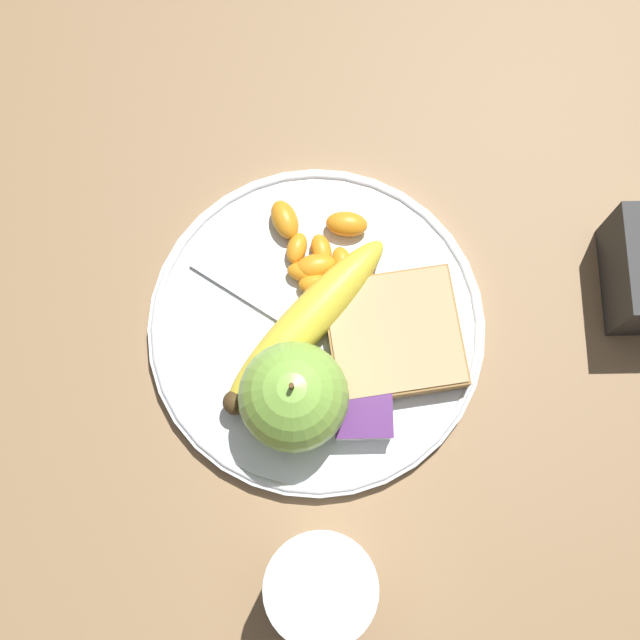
# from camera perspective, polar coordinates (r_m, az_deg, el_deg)

# --- Properties ---
(ground_plane) EXTENTS (3.00, 3.00, 0.00)m
(ground_plane) POSITION_cam_1_polar(r_m,az_deg,el_deg) (0.72, 0.00, -0.61)
(ground_plane) COLOR olive
(plate) EXTENTS (0.27, 0.27, 0.01)m
(plate) POSITION_cam_1_polar(r_m,az_deg,el_deg) (0.71, 0.00, -0.47)
(plate) COLOR silver
(plate) RESTS_ON ground_plane
(juice_glass) EXTENTS (0.08, 0.08, 0.09)m
(juice_glass) POSITION_cam_1_polar(r_m,az_deg,el_deg) (0.66, 0.24, -16.67)
(juice_glass) COLOR silver
(juice_glass) RESTS_ON ground_plane
(apple) EXTENTS (0.08, 0.08, 0.09)m
(apple) POSITION_cam_1_polar(r_m,az_deg,el_deg) (0.66, -1.45, -4.93)
(apple) COLOR #84BC47
(apple) RESTS_ON plate
(banana) EXTENTS (0.15, 0.15, 0.04)m
(banana) POSITION_cam_1_polar(r_m,az_deg,el_deg) (0.69, -0.71, -0.49)
(banana) COLOR yellow
(banana) RESTS_ON plate
(bread_slice) EXTENTS (0.11, 0.11, 0.02)m
(bread_slice) POSITION_cam_1_polar(r_m,az_deg,el_deg) (0.70, 4.99, -0.95)
(bread_slice) COLOR olive
(bread_slice) RESTS_ON plate
(fork) EXTENTS (0.15, 0.11, 0.00)m
(fork) POSITION_cam_1_polar(r_m,az_deg,el_deg) (0.71, -1.10, -0.39)
(fork) COLOR silver
(fork) RESTS_ON plate
(jam_packet) EXTENTS (0.04, 0.04, 0.02)m
(jam_packet) POSITION_cam_1_polar(r_m,az_deg,el_deg) (0.69, 3.04, -6.18)
(jam_packet) COLOR white
(jam_packet) RESTS_ON plate
(orange_segment_0) EXTENTS (0.02, 0.03, 0.01)m
(orange_segment_0) POSITION_cam_1_polar(r_m,az_deg,el_deg) (0.72, 1.70, 3.71)
(orange_segment_0) COLOR orange
(orange_segment_0) RESTS_ON plate
(orange_segment_1) EXTENTS (0.02, 0.03, 0.01)m
(orange_segment_1) POSITION_cam_1_polar(r_m,az_deg,el_deg) (0.72, -1.26, 4.63)
(orange_segment_1) COLOR orange
(orange_segment_1) RESTS_ON plate
(orange_segment_2) EXTENTS (0.04, 0.02, 0.02)m
(orange_segment_2) POSITION_cam_1_polar(r_m,az_deg,el_deg) (0.73, 1.96, 6.16)
(orange_segment_2) COLOR orange
(orange_segment_2) RESTS_ON plate
(orange_segment_3) EXTENTS (0.04, 0.03, 0.02)m
(orange_segment_3) POSITION_cam_1_polar(r_m,az_deg,el_deg) (0.71, 0.17, 3.46)
(orange_segment_3) COLOR orange
(orange_segment_3) RESTS_ON plate
(orange_segment_4) EXTENTS (0.03, 0.04, 0.02)m
(orange_segment_4) POSITION_cam_1_polar(r_m,az_deg,el_deg) (0.73, -2.03, 6.44)
(orange_segment_4) COLOR orange
(orange_segment_4) RESTS_ON plate
(orange_segment_5) EXTENTS (0.03, 0.02, 0.02)m
(orange_segment_5) POSITION_cam_1_polar(r_m,az_deg,el_deg) (0.72, -0.79, 3.12)
(orange_segment_5) COLOR orange
(orange_segment_5) RESTS_ON plate
(orange_segment_6) EXTENTS (0.02, 0.03, 0.02)m
(orange_segment_6) POSITION_cam_1_polar(r_m,az_deg,el_deg) (0.72, 0.32, 4.52)
(orange_segment_6) COLOR orange
(orange_segment_6) RESTS_ON plate
(orange_segment_7) EXTENTS (0.03, 0.02, 0.02)m
(orange_segment_7) POSITION_cam_1_polar(r_m,az_deg,el_deg) (0.71, -0.39, 2.31)
(orange_segment_7) COLOR orange
(orange_segment_7) RESTS_ON plate
(orange_segment_8) EXTENTS (0.02, 0.04, 0.02)m
(orange_segment_8) POSITION_cam_1_polar(r_m,az_deg,el_deg) (0.71, 0.35, 1.42)
(orange_segment_8) COLOR orange
(orange_segment_8) RESTS_ON plate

